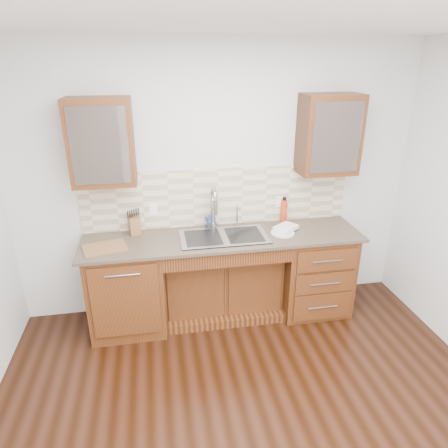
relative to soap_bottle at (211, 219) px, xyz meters
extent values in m
cube|color=black|center=(0.08, -1.69, -1.04)|extent=(4.00, 3.50, 0.10)
cube|color=white|center=(0.08, -1.69, 1.76)|extent=(4.00, 3.50, 0.10)
cube|color=silver|center=(0.08, 0.11, 0.36)|extent=(4.00, 0.10, 2.70)
cube|color=#593014|center=(-0.87, -0.25, -0.55)|extent=(0.70, 0.62, 0.88)
cube|color=#593014|center=(0.08, -0.16, -0.64)|extent=(1.20, 0.44, 0.70)
cube|color=#593014|center=(1.03, -0.25, -0.55)|extent=(0.70, 0.62, 0.88)
cube|color=#84705B|center=(0.08, -0.26, -0.10)|extent=(2.70, 0.65, 0.03)
cube|color=beige|center=(0.08, 0.05, 0.21)|extent=(2.70, 0.02, 0.59)
cube|color=#9E9EA5|center=(0.08, -0.28, -0.17)|extent=(0.84, 0.46, 0.19)
cylinder|color=#999993|center=(0.01, -0.05, 0.12)|extent=(0.04, 0.04, 0.40)
cylinder|color=#999993|center=(0.26, -0.04, 0.04)|extent=(0.02, 0.02, 0.24)
cube|color=#593014|center=(-0.97, -0.11, 0.83)|extent=(0.55, 0.34, 0.75)
cube|color=#593014|center=(1.13, -0.11, 0.83)|extent=(0.55, 0.34, 0.75)
cube|color=white|center=(-0.57, 0.04, 0.13)|extent=(0.08, 0.01, 0.12)
cube|color=white|center=(0.73, 0.04, 0.13)|extent=(0.08, 0.01, 0.12)
imported|color=blue|center=(0.00, 0.00, 0.00)|extent=(0.09, 0.09, 0.16)
cylinder|color=red|center=(0.76, 0.00, 0.04)|extent=(0.08, 0.08, 0.24)
cylinder|color=silver|center=(0.66, -0.30, -0.07)|extent=(0.29, 0.29, 0.01)
cube|color=beige|center=(0.72, -0.24, -0.05)|extent=(0.28, 0.26, 0.04)
cube|color=brown|center=(-0.76, -0.02, 0.01)|extent=(0.13, 0.18, 0.18)
cube|color=brown|center=(-1.02, -0.33, -0.07)|extent=(0.43, 0.35, 0.02)
imported|color=silver|center=(-1.12, -0.11, 0.79)|extent=(0.16, 0.16, 0.11)
imported|color=white|center=(-0.88, -0.11, 0.78)|extent=(0.12, 0.12, 0.09)
imported|color=white|center=(1.08, -0.11, 0.79)|extent=(0.17, 0.17, 0.10)
imported|color=white|center=(1.18, -0.11, 0.78)|extent=(0.10, 0.10, 0.08)
camera|label=1|loc=(-0.54, -3.71, 1.51)|focal=32.00mm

